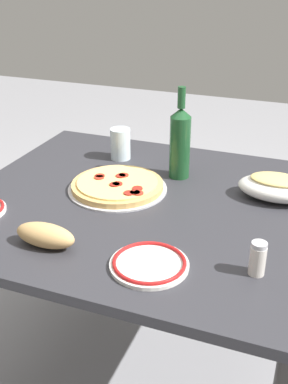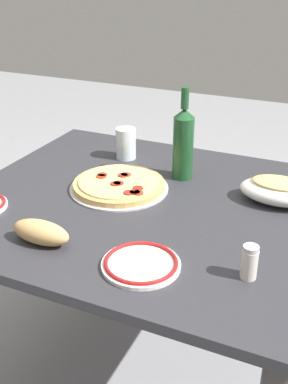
% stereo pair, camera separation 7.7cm
% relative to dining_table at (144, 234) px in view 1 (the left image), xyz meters
% --- Properties ---
extents(ground_plane, '(8.00, 8.00, 0.00)m').
position_rel_dining_table_xyz_m(ground_plane, '(0.00, 0.00, -0.62)').
color(ground_plane, gray).
rests_on(ground_plane, ground).
extents(dining_table, '(1.13, 1.00, 0.74)m').
position_rel_dining_table_xyz_m(dining_table, '(0.00, 0.00, 0.00)').
color(dining_table, '#2D2D33').
rests_on(dining_table, ground).
extents(pepperoni_pizza, '(0.32, 0.32, 0.03)m').
position_rel_dining_table_xyz_m(pepperoni_pizza, '(-0.11, 0.04, 0.14)').
color(pepperoni_pizza, '#B7B7BC').
rests_on(pepperoni_pizza, dining_table).
extents(baked_pasta_dish, '(0.24, 0.15, 0.08)m').
position_rel_dining_table_xyz_m(baked_pasta_dish, '(0.38, 0.16, 0.16)').
color(baked_pasta_dish, white).
rests_on(baked_pasta_dish, dining_table).
extents(wine_bottle, '(0.07, 0.07, 0.31)m').
position_rel_dining_table_xyz_m(wine_bottle, '(0.05, 0.22, 0.25)').
color(wine_bottle, '#194723').
rests_on(wine_bottle, dining_table).
extents(water_glass, '(0.07, 0.07, 0.12)m').
position_rel_dining_table_xyz_m(water_glass, '(-0.21, 0.29, 0.18)').
color(water_glass, silver).
rests_on(water_glass, dining_table).
extents(side_plate_far, '(0.20, 0.20, 0.02)m').
position_rel_dining_table_xyz_m(side_plate_far, '(0.14, -0.33, 0.13)').
color(side_plate_far, white).
rests_on(side_plate_far, dining_table).
extents(bread_loaf, '(0.17, 0.07, 0.06)m').
position_rel_dining_table_xyz_m(bread_loaf, '(-0.15, -0.33, 0.16)').
color(bread_loaf, tan).
rests_on(bread_loaf, dining_table).
extents(spice_shaker, '(0.04, 0.04, 0.09)m').
position_rel_dining_table_xyz_m(spice_shaker, '(0.39, -0.26, 0.17)').
color(spice_shaker, silver).
rests_on(spice_shaker, dining_table).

